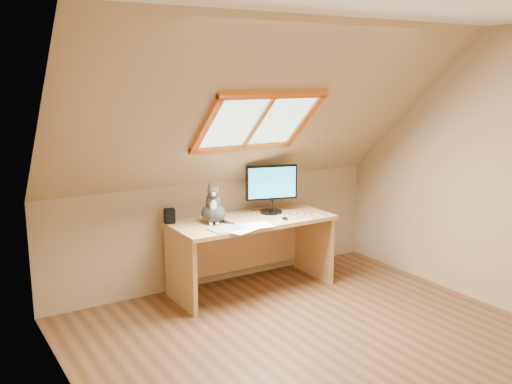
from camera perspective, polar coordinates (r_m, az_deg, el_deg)
ground at (r=4.39m, az=7.63°, el=-15.58°), size 3.50×3.50×0.00m
room_shell at (r=3.88m, az=9.08°, el=3.02°), size 3.52×3.52×2.41m
desk at (r=5.39m, az=-0.81°, el=-4.74°), size 1.52×0.66×0.69m
monitor at (r=5.43m, az=1.56°, el=0.64°), size 0.50×0.21×0.47m
cat at (r=5.10m, az=-4.29°, el=-1.64°), size 0.29×0.31×0.38m
desk_speaker at (r=5.17m, az=-8.64°, el=-2.38°), size 0.11×0.11×0.13m
graphics_tablet at (r=4.93m, az=-2.93°, el=-3.66°), size 0.32×0.24×0.01m
mouse at (r=5.23m, az=2.93°, el=-2.67°), size 0.08×0.10×0.03m
papers at (r=4.97m, az=-0.72°, el=-3.56°), size 0.35×0.30×0.01m
cables at (r=5.39m, az=3.80°, el=-2.33°), size 0.51×0.26×0.01m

